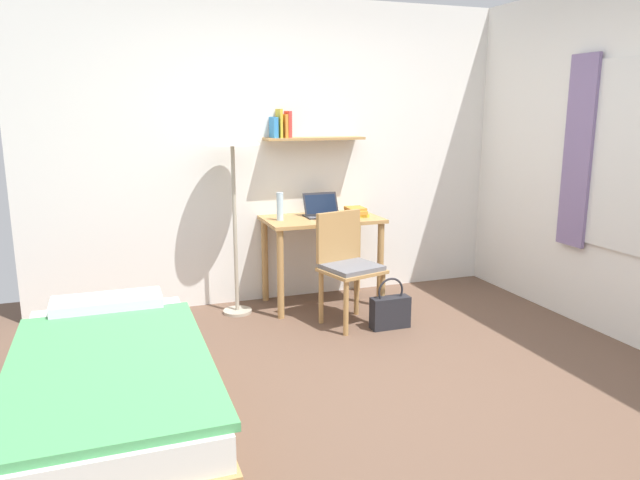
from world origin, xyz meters
The scene contains 10 objects.
ground_plane centered at (0.00, 0.00, 0.00)m, with size 5.28×5.28×0.00m, color brown.
wall_back centered at (0.00, 2.02, 1.30)m, with size 4.40×0.27×2.60m.
bed centered at (-1.54, -0.01, 0.24)m, with size 0.95×1.93×0.54m.
desk centered at (0.23, 1.70, 0.62)m, with size 0.99×0.59×0.77m.
desk_chair centered at (0.25, 1.18, 0.50)m, with size 0.52×0.50×0.89m.
standing_lamp centered at (-0.53, 1.70, 1.44)m, with size 0.44×0.44×1.62m.
laptop centered at (0.25, 1.77, 0.82)m, with size 0.31×0.22×0.20m.
water_bottle centered at (-0.15, 1.70, 0.89)m, with size 0.06×0.06×0.23m, color silver.
book_stack centered at (0.53, 1.66, 0.81)m, with size 0.18×0.23×0.08m.
handbag centered at (0.52, 0.95, 0.14)m, with size 0.31×0.11×0.41m.
Camera 1 is at (-1.49, -3.03, 1.68)m, focal length 33.53 mm.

